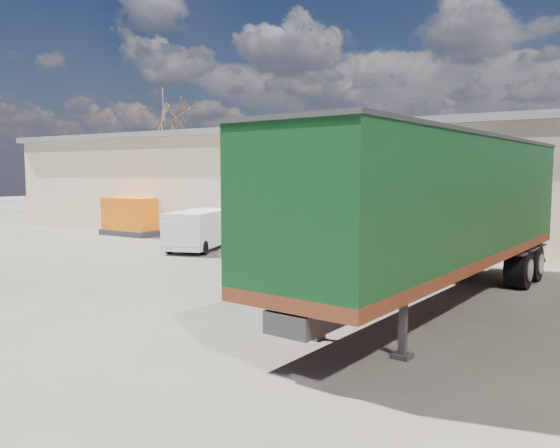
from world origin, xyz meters
The scene contains 7 objects.
ground centered at (0.00, 0.00, 0.00)m, with size 120.00×120.00×0.00m, color black.
warehouse centered at (-6.00, 16.00, 2.66)m, with size 30.60×12.60×5.42m.
bare_tree centered at (-18.00, 20.00, 7.92)m, with size 4.00×4.00×9.60m.
tractor_unit centered at (1.62, 5.66, 1.93)m, with size 6.60×6.55×4.59m.
box_trailer centered at (6.11, 2.69, 2.49)m, with size 3.86×12.47×4.08m.
panel_van centered at (-5.08, 7.13, 0.84)m, with size 2.75×4.30×1.63m.
orange_skip centered at (-11.55, 9.71, 0.85)m, with size 3.16×2.02×1.95m.
Camera 1 is at (9.60, -10.38, 3.23)m, focal length 35.00 mm.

